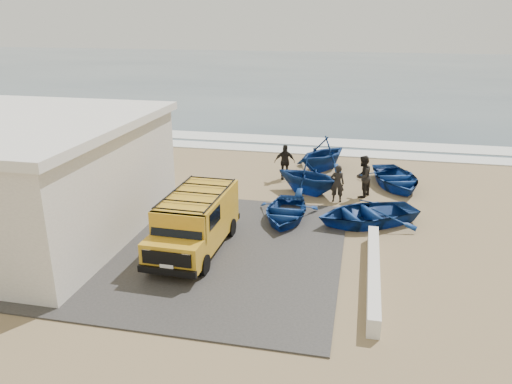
{
  "coord_description": "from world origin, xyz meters",
  "views": [
    {
      "loc": [
        4.38,
        -16.96,
        7.69
      ],
      "look_at": [
        0.48,
        0.91,
        1.2
      ],
      "focal_mm": 35.0,
      "sensor_mm": 36.0,
      "label": 1
    }
  ],
  "objects_px": {
    "boat_far_left": "(323,153)",
    "fisherman_middle": "(363,176)",
    "boat_mid_left": "(309,176)",
    "fisherman_front": "(337,183)",
    "parapet": "(373,273)",
    "boat_mid_right": "(395,178)",
    "boat_near_right": "(366,214)",
    "boat_near_left": "(285,212)",
    "van": "(195,220)",
    "fisherman_back": "(285,162)",
    "building": "(23,177)"
  },
  "relations": [
    {
      "from": "boat_near_right",
      "to": "boat_mid_left",
      "type": "relative_size",
      "value": 1.27
    },
    {
      "from": "parapet",
      "to": "boat_mid_right",
      "type": "relative_size",
      "value": 1.49
    },
    {
      "from": "boat_mid_right",
      "to": "fisherman_back",
      "type": "distance_m",
      "value": 5.35
    },
    {
      "from": "boat_near_left",
      "to": "fisherman_front",
      "type": "distance_m",
      "value": 3.19
    },
    {
      "from": "boat_mid_left",
      "to": "boat_mid_right",
      "type": "relative_size",
      "value": 0.79
    },
    {
      "from": "boat_near_right",
      "to": "boat_mid_left",
      "type": "bearing_deg",
      "value": -167.94
    },
    {
      "from": "building",
      "to": "boat_mid_left",
      "type": "distance_m",
      "value": 11.73
    },
    {
      "from": "parapet",
      "to": "boat_mid_right",
      "type": "distance_m",
      "value": 9.45
    },
    {
      "from": "boat_mid_left",
      "to": "fisherman_front",
      "type": "xyz_separation_m",
      "value": [
        1.33,
        -0.81,
        -0.01
      ]
    },
    {
      "from": "boat_near_left",
      "to": "fisherman_middle",
      "type": "relative_size",
      "value": 1.8
    },
    {
      "from": "building",
      "to": "boat_near_right",
      "type": "relative_size",
      "value": 2.32
    },
    {
      "from": "parapet",
      "to": "van",
      "type": "distance_m",
      "value": 6.12
    },
    {
      "from": "boat_far_left",
      "to": "parapet",
      "type": "bearing_deg",
      "value": -44.03
    },
    {
      "from": "van",
      "to": "boat_far_left",
      "type": "xyz_separation_m",
      "value": [
        3.4,
        10.5,
        -0.21
      ]
    },
    {
      "from": "boat_near_left",
      "to": "fisherman_back",
      "type": "distance_m",
      "value": 5.34
    },
    {
      "from": "boat_near_left",
      "to": "parapet",
      "type": "bearing_deg",
      "value": -51.74
    },
    {
      "from": "van",
      "to": "fisherman_front",
      "type": "relative_size",
      "value": 2.89
    },
    {
      "from": "boat_near_right",
      "to": "boat_far_left",
      "type": "height_order",
      "value": "boat_far_left"
    },
    {
      "from": "building",
      "to": "fisherman_front",
      "type": "height_order",
      "value": "building"
    },
    {
      "from": "boat_mid_left",
      "to": "boat_far_left",
      "type": "distance_m",
      "value": 3.88
    },
    {
      "from": "boat_mid_left",
      "to": "boat_mid_right",
      "type": "distance_m",
      "value": 4.33
    },
    {
      "from": "parapet",
      "to": "fisherman_back",
      "type": "height_order",
      "value": "fisherman_back"
    },
    {
      "from": "boat_mid_right",
      "to": "fisherman_back",
      "type": "xyz_separation_m",
      "value": [
        -5.33,
        0.07,
        0.46
      ]
    },
    {
      "from": "parapet",
      "to": "fisherman_back",
      "type": "xyz_separation_m",
      "value": [
        -4.29,
        9.46,
        0.6
      ]
    },
    {
      "from": "building",
      "to": "fisherman_middle",
      "type": "height_order",
      "value": "building"
    },
    {
      "from": "fisherman_front",
      "to": "fisherman_back",
      "type": "height_order",
      "value": "fisherman_back"
    },
    {
      "from": "building",
      "to": "van",
      "type": "height_order",
      "value": "building"
    },
    {
      "from": "fisherman_front",
      "to": "boat_mid_right",
      "type": "bearing_deg",
      "value": -138.89
    },
    {
      "from": "van",
      "to": "fisherman_front",
      "type": "distance_m",
      "value": 7.33
    },
    {
      "from": "building",
      "to": "boat_near_right",
      "type": "height_order",
      "value": "building"
    },
    {
      "from": "parapet",
      "to": "fisherman_front",
      "type": "height_order",
      "value": "fisherman_front"
    },
    {
      "from": "boat_near_left",
      "to": "van",
      "type": "bearing_deg",
      "value": -129.04
    },
    {
      "from": "boat_far_left",
      "to": "fisherman_middle",
      "type": "distance_m",
      "value": 4.34
    },
    {
      "from": "fisherman_front",
      "to": "fisherman_middle",
      "type": "bearing_deg",
      "value": -144.32
    },
    {
      "from": "boat_near_left",
      "to": "boat_mid_left",
      "type": "height_order",
      "value": "boat_mid_left"
    },
    {
      "from": "fisherman_back",
      "to": "boat_near_left",
      "type": "bearing_deg",
      "value": -96.77
    },
    {
      "from": "boat_far_left",
      "to": "boat_near_right",
      "type": "bearing_deg",
      "value": -38.22
    },
    {
      "from": "fisherman_front",
      "to": "fisherman_back",
      "type": "xyz_separation_m",
      "value": [
        -2.75,
        2.7,
        0.04
      ]
    },
    {
      "from": "fisherman_middle",
      "to": "parapet",
      "type": "bearing_deg",
      "value": 27.39
    },
    {
      "from": "fisherman_back",
      "to": "boat_far_left",
      "type": "bearing_deg",
      "value": 33.01
    },
    {
      "from": "parapet",
      "to": "boat_mid_left",
      "type": "distance_m",
      "value": 8.12
    },
    {
      "from": "parapet",
      "to": "building",
      "type": "bearing_deg",
      "value": 175.42
    },
    {
      "from": "boat_near_right",
      "to": "fisherman_middle",
      "type": "bearing_deg",
      "value": 155.59
    },
    {
      "from": "boat_near_right",
      "to": "boat_far_left",
      "type": "distance_m",
      "value": 7.31
    },
    {
      "from": "fisherman_back",
      "to": "boat_mid_right",
      "type": "bearing_deg",
      "value": -17.18
    },
    {
      "from": "van",
      "to": "boat_mid_left",
      "type": "bearing_deg",
      "value": 66.17
    },
    {
      "from": "boat_mid_left",
      "to": "fisherman_middle",
      "type": "xyz_separation_m",
      "value": [
        2.38,
        0.08,
        0.11
      ]
    },
    {
      "from": "fisherman_middle",
      "to": "boat_far_left",
      "type": "bearing_deg",
      "value": -127.25
    },
    {
      "from": "parapet",
      "to": "boat_near_left",
      "type": "xyz_separation_m",
      "value": [
        -3.4,
        4.21,
        0.08
      ]
    },
    {
      "from": "boat_near_right",
      "to": "boat_mid_right",
      "type": "xyz_separation_m",
      "value": [
        1.3,
        4.86,
        -0.0
      ]
    }
  ]
}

